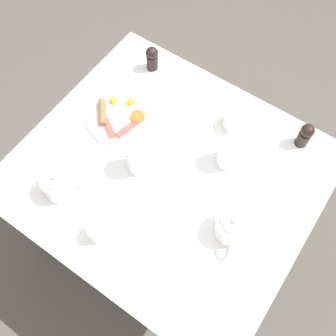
# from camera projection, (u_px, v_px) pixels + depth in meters

# --- Properties ---
(ground_plane) EXTENTS (8.00, 8.00, 0.00)m
(ground_plane) POSITION_uv_depth(u_px,v_px,m) (168.00, 233.00, 2.06)
(ground_plane) COLOR #4C4742
(table) EXTENTS (1.04, 0.93, 0.73)m
(table) POSITION_uv_depth(u_px,v_px,m) (168.00, 179.00, 1.47)
(table) COLOR white
(table) RESTS_ON ground_plane
(breakfast_plate) EXTENTS (0.26, 0.26, 0.04)m
(breakfast_plate) POSITION_uv_depth(u_px,v_px,m) (120.00, 115.00, 1.51)
(breakfast_plate) COLOR white
(breakfast_plate) RESTS_ON table
(teapot_near) EXTENTS (0.11, 0.17, 0.11)m
(teapot_near) POSITION_uv_depth(u_px,v_px,m) (232.00, 227.00, 1.27)
(teapot_near) COLOR white
(teapot_near) RESTS_ON table
(teapot_far) EXTENTS (0.16, 0.14, 0.11)m
(teapot_far) POSITION_uv_depth(u_px,v_px,m) (59.00, 184.00, 1.34)
(teapot_far) COLOR white
(teapot_far) RESTS_ON table
(teacup_with_saucer_left) EXTENTS (0.15, 0.15, 0.06)m
(teacup_with_saucer_left) POSITION_uv_depth(u_px,v_px,m) (235.00, 122.00, 1.47)
(teacup_with_saucer_left) COLOR white
(teacup_with_saucer_left) RESTS_ON table
(water_glass_tall) EXTENTS (0.08, 0.08, 0.13)m
(water_glass_tall) POSITION_uv_depth(u_px,v_px,m) (138.00, 157.00, 1.36)
(water_glass_tall) COLOR white
(water_glass_tall) RESTS_ON table
(water_glass_short) EXTENTS (0.08, 0.08, 0.12)m
(water_glass_short) POSITION_uv_depth(u_px,v_px,m) (229.00, 153.00, 1.37)
(water_glass_short) COLOR white
(water_glass_short) RESTS_ON table
(creamer_jug) EXTENTS (0.09, 0.06, 0.07)m
(creamer_jug) POSITION_uv_depth(u_px,v_px,m) (97.00, 232.00, 1.27)
(creamer_jug) COLOR white
(creamer_jug) RESTS_ON table
(pepper_grinder) EXTENTS (0.05, 0.05, 0.11)m
(pepper_grinder) POSITION_uv_depth(u_px,v_px,m) (152.00, 58.00, 1.58)
(pepper_grinder) COLOR black
(pepper_grinder) RESTS_ON table
(salt_grinder) EXTENTS (0.05, 0.05, 0.11)m
(salt_grinder) POSITION_uv_depth(u_px,v_px,m) (305.00, 135.00, 1.41)
(salt_grinder) COLOR black
(salt_grinder) RESTS_ON table
(fork_by_plate) EXTENTS (0.09, 0.16, 0.00)m
(fork_by_plate) POSITION_uv_depth(u_px,v_px,m) (147.00, 234.00, 1.30)
(fork_by_plate) COLOR silver
(fork_by_plate) RESTS_ON table
(knife_by_plate) EXTENTS (0.14, 0.17, 0.00)m
(knife_by_plate) POSITION_uv_depth(u_px,v_px,m) (190.00, 103.00, 1.54)
(knife_by_plate) COLOR silver
(knife_by_plate) RESTS_ON table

